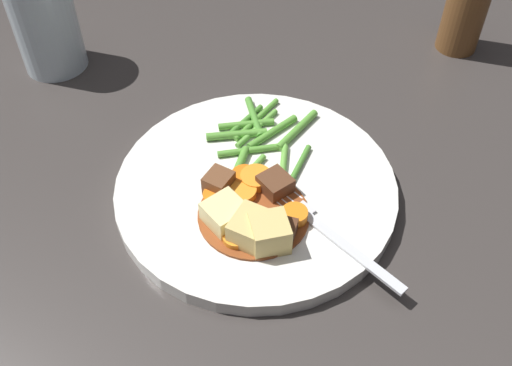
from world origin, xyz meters
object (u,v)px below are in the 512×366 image
Objects in this scene: carrot_slice_2 at (258,183)px; pepper_mill at (466,8)px; carrot_slice_3 at (294,216)px; potato_chunk_0 at (225,214)px; carrot_slice_1 at (244,179)px; potato_chunk_2 at (270,233)px; meat_chunk_1 at (286,231)px; meat_chunk_2 at (219,183)px; carrot_slice_0 at (239,192)px; potato_chunk_1 at (251,229)px; dinner_plate at (256,189)px; meat_chunk_0 at (275,184)px; water_glass at (46,25)px; carrot_slice_5 at (233,237)px; fork at (325,230)px; carrot_slice_4 at (215,197)px.

carrot_slice_2 is 0.38m from pepper_mill.
carrot_slice_3 is 0.71× the size of potato_chunk_0.
potato_chunk_2 reaches higher than carrot_slice_1.
meat_chunk_2 is (-0.04, -0.08, 0.00)m from meat_chunk_1.
potato_chunk_1 is at bearing 26.51° from carrot_slice_0.
dinner_plate is 0.03m from carrot_slice_0.
pepper_mill reaches higher than carrot_slice_0.
meat_chunk_0 is at bearing 84.31° from carrot_slice_1.
potato_chunk_0 is (0.04, -0.00, 0.01)m from carrot_slice_0.
pepper_mill is at bearing 149.36° from carrot_slice_2.
pepper_mill is (-0.38, 0.21, 0.03)m from potato_chunk_0.
carrot_slice_1 is 0.78× the size of potato_chunk_2.
carrot_slice_2 is at bearing -127.26° from carrot_slice_3.
water_glass reaches higher than meat_chunk_2.
carrot_slice_3 is (0.04, 0.06, 0.00)m from carrot_slice_1.
carrot_slice_0 is at bearing 0.09° from carrot_slice_1.
dinner_plate is 0.08m from carrot_slice_5.
potato_chunk_1 is (0.01, 0.03, 0.00)m from potato_chunk_0.
potato_chunk_0 is at bearing -82.58° from fork.
carrot_slice_2 is 1.47× the size of meat_chunk_1.
carrot_slice_1 is 0.39m from pepper_mill.
potato_chunk_1 is at bearing 110.69° from carrot_slice_5.
potato_chunk_0 reaches higher than dinner_plate.
carrot_slice_2 is 1.21× the size of meat_chunk_2.
dinner_plate is at bearing -156.79° from potato_chunk_2.
meat_chunk_1 is at bearing 131.64° from potato_chunk_2.
meat_chunk_1 reaches higher than carrot_slice_5.
dinner_plate is at bearing -119.59° from fork.
dinner_plate is 8.22× the size of carrot_slice_0.
potato_chunk_0 is 1.35× the size of meat_chunk_2.
carrot_slice_0 is at bearing -30.70° from dinner_plate.
water_glass reaches higher than potato_chunk_0.
pepper_mill is (-0.34, 0.21, 0.04)m from carrot_slice_0.
water_glass is at bearing -126.34° from potato_chunk_0.
fork is 0.44m from water_glass.
pepper_mill is (-0.37, 0.12, 0.04)m from fork.
water_glass reaches higher than meat_chunk_1.
pepper_mill is at bearing 148.69° from carrot_slice_0.
fork is (0.02, 0.09, -0.00)m from carrot_slice_0.
potato_chunk_1 is 0.06m from meat_chunk_0.
meat_chunk_1 is (0.05, 0.04, 0.00)m from carrot_slice_2.
meat_chunk_2 is (0.02, -0.02, 0.01)m from carrot_slice_1.
carrot_slice_2 reaches higher than fork.
water_glass is (-0.21, -0.29, 0.03)m from potato_chunk_0.
carrot_slice_5 is at bearing 52.51° from water_glass.
carrot_slice_4 is at bearing -34.10° from carrot_slice_1.
potato_chunk_1 is at bearing -69.07° from fork.
carrot_slice_3 reaches higher than dinner_plate.
meat_chunk_2 reaches higher than carrot_slice_5.
meat_chunk_0 is (0.01, 0.02, 0.02)m from dinner_plate.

